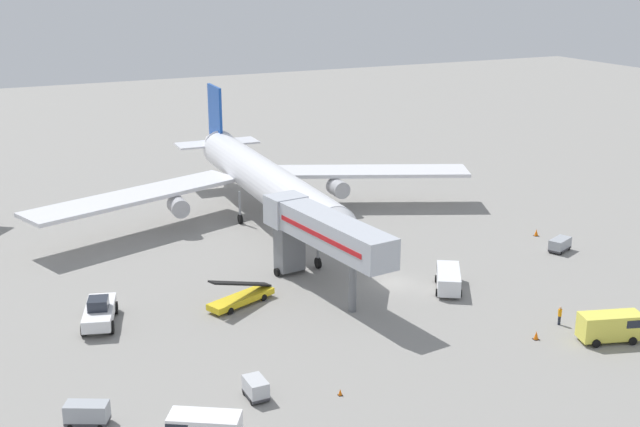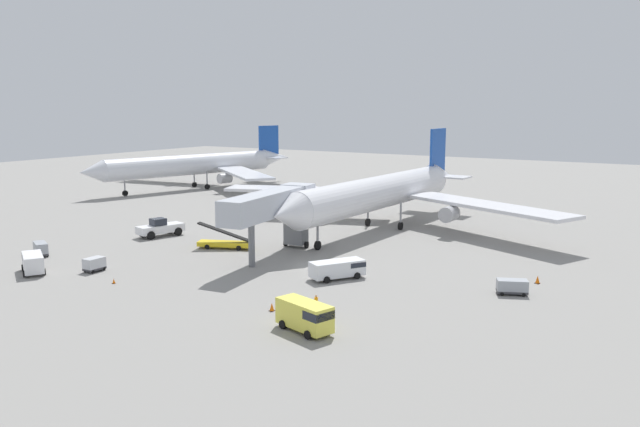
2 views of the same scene
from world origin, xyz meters
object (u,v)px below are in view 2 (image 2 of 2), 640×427
at_px(service_van_far_right, 306,315).
at_px(safety_cone_charlie, 272,307).
at_px(jet_bridge, 275,207).
at_px(service_van_mid_right, 339,268).
at_px(service_van_outer_left, 33,262).
at_px(baggage_cart_rear_right, 512,286).
at_px(ground_crew_worker_foreground, 316,304).
at_px(safety_cone_bravo, 538,280).
at_px(airplane_at_gate, 383,192).
at_px(safety_cone_alpha, 114,281).
at_px(airplane_background, 198,165).
at_px(baggage_cart_near_center, 41,248).
at_px(belt_loader_truck, 225,242).
at_px(baggage_cart_near_right, 94,264).
at_px(pushback_tug, 160,228).

xyz_separation_m(service_van_far_right, safety_cone_charlie, (-5.20, 2.74, -0.98)).
relative_size(jet_bridge, service_van_mid_right, 3.04).
xyz_separation_m(service_van_outer_left, service_van_mid_right, (28.19, 14.73, -0.07)).
xyz_separation_m(baggage_cart_rear_right, ground_crew_worker_foreground, (-12.40, -14.20, 0.08)).
bearing_deg(safety_cone_bravo, airplane_at_gate, 145.49).
height_order(airplane_at_gate, safety_cone_alpha, airplane_at_gate).
bearing_deg(airplane_background, baggage_cart_near_center, -64.89).
height_order(jet_bridge, belt_loader_truck, jet_bridge).
bearing_deg(service_van_mid_right, service_van_far_right, -69.18).
bearing_deg(service_van_outer_left, service_van_far_right, 0.03).
distance_m(service_van_far_right, ground_crew_worker_foreground, 4.47).
height_order(baggage_cart_near_right, airplane_background, airplane_background).
distance_m(pushback_tug, service_van_far_right, 41.71).
height_order(service_van_mid_right, safety_cone_bravo, service_van_mid_right).
xyz_separation_m(pushback_tug, baggage_cart_near_center, (-3.66, -15.27, -0.28)).
bearing_deg(service_van_far_right, airplane_background, 137.42).
bearing_deg(ground_crew_worker_foreground, airplane_at_gate, 108.16).
bearing_deg(ground_crew_worker_foreground, jet_bridge, 134.93).
bearing_deg(ground_crew_worker_foreground, service_van_outer_left, -172.65).
bearing_deg(airplane_at_gate, jet_bridge, -97.69).
bearing_deg(jet_bridge, airplane_background, 139.96).
height_order(jet_bridge, service_van_far_right, jet_bridge).
bearing_deg(belt_loader_truck, airplane_background, 135.30).
relative_size(safety_cone_alpha, safety_cone_bravo, 0.64).
bearing_deg(safety_cone_alpha, baggage_cart_near_center, 167.47).
bearing_deg(service_van_far_right, ground_crew_worker_foreground, 111.64).
relative_size(belt_loader_truck, baggage_cart_rear_right, 2.21).
bearing_deg(safety_cone_charlie, baggage_cart_near_right, 177.68).
xyz_separation_m(belt_loader_truck, airplane_background, (-41.68, 41.24, 4.25)).
distance_m(pushback_tug, safety_cone_charlie, 35.84).
xyz_separation_m(belt_loader_truck, baggage_cart_near_right, (-4.58, -15.65, 0.04)).
bearing_deg(safety_cone_bravo, safety_cone_alpha, -148.21).
relative_size(service_van_far_right, baggage_cart_near_center, 1.72).
xyz_separation_m(belt_loader_truck, service_van_mid_right, (18.66, -4.64, 0.31)).
distance_m(service_van_far_right, baggage_cart_near_right, 29.08).
bearing_deg(safety_cone_charlie, service_van_mid_right, 91.91).
height_order(service_van_far_right, baggage_cart_near_right, service_van_far_right).
relative_size(baggage_cart_near_center, safety_cone_charlie, 4.28).
height_order(service_van_outer_left, baggage_cart_near_right, service_van_outer_left).
relative_size(belt_loader_truck, baggage_cart_near_right, 3.22).
bearing_deg(service_van_mid_right, safety_cone_alpha, -143.46).
bearing_deg(baggage_cart_near_right, airplane_background, 123.11).
bearing_deg(service_van_far_right, service_van_mid_right, 110.82).
bearing_deg(airplane_background, safety_cone_charlie, -43.61).
bearing_deg(baggage_cart_rear_right, pushback_tug, 177.36).
bearing_deg(service_van_far_right, safety_cone_alpha, 176.23).
bearing_deg(belt_loader_truck, safety_cone_alpha, -87.17).
distance_m(service_van_outer_left, safety_cone_charlie, 28.74).
bearing_deg(baggage_cart_near_right, service_van_far_right, -7.31).
distance_m(airplane_at_gate, ground_crew_worker_foreground, 39.02).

